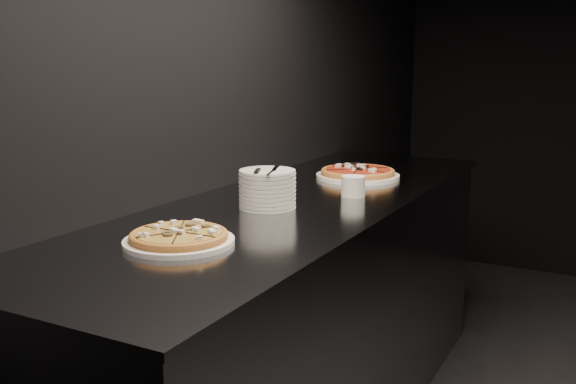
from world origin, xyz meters
The scene contains 7 objects.
wall_left centered at (-2.50, 0.00, 1.40)m, with size 0.02×5.00×2.80m, color black.
counter centered at (-2.13, 0.00, 0.46)m, with size 0.74×2.44×0.92m.
pizza_mushroom centered at (-2.15, -0.68, 0.94)m, with size 0.30×0.30×0.03m.
pizza_tomato centered at (-2.10, 0.49, 0.94)m, with size 0.39×0.39×0.04m.
plate_stack centered at (-2.16, -0.17, 0.98)m, with size 0.19×0.19×0.13m.
cutlery centered at (-2.15, -0.19, 1.05)m, with size 0.07×0.20×0.01m.
ramekin centered at (-1.97, 0.13, 0.96)m, with size 0.09×0.09×0.08m.
Camera 1 is at (-1.10, -2.01, 1.40)m, focal length 40.00 mm.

